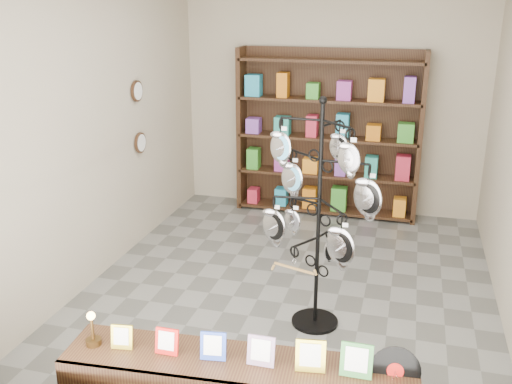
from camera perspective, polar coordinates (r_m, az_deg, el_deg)
ground at (r=5.88m, az=3.34°, el=-9.56°), size 5.00×5.00×0.00m
room_envelope at (r=5.27m, az=3.72°, el=8.48°), size 5.00×5.00×5.00m
display_tree at (r=4.82m, az=6.35°, el=-0.73°), size 1.12×1.12×2.06m
back_shelving at (r=7.65m, az=7.15°, el=5.29°), size 2.42×0.36×2.20m
wall_clocks at (r=6.73m, az=-11.66°, el=7.33°), size 0.03×0.24×0.84m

